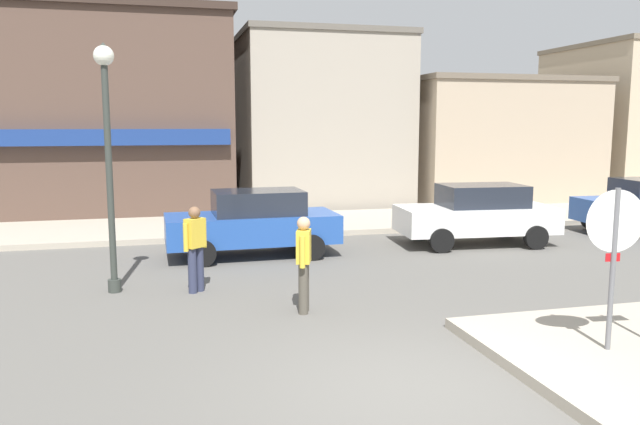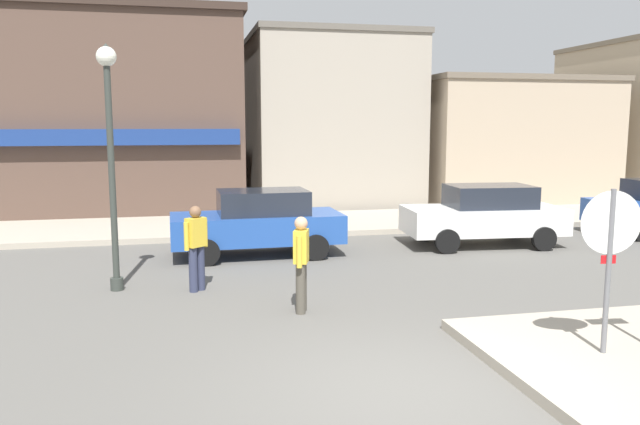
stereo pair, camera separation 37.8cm
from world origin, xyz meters
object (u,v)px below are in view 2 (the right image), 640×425
Objects in this scene: lamp_post at (110,132)px; stop_sign at (609,250)px; parked_car_second at (485,214)px; parked_car_nearest at (258,222)px; pedestrian_crossing_far at (301,261)px; pedestrian_crossing_near at (196,246)px.

stop_sign is at bearing -38.16° from lamp_post.
stop_sign reaches higher than parked_car_second.
parked_car_nearest is 2.50× the size of pedestrian_crossing_far.
parked_car_nearest is 5.82m from parked_car_second.
parked_car_nearest is (-3.58, 7.74, -0.71)m from stop_sign.
pedestrian_crossing_near is (-7.33, -2.90, 0.06)m from parked_car_second.
lamp_post is 9.41m from parked_car_second.
stop_sign is 0.51× the size of lamp_post.
parked_car_second is (8.81, 2.53, -2.15)m from lamp_post.
lamp_post is 4.49m from parked_car_nearest.
stop_sign is 8.49m from lamp_post.
pedestrian_crossing_near reaches higher than parked_car_nearest.
lamp_post is (-6.58, 5.17, 1.44)m from stop_sign.
stop_sign is 4.64m from pedestrian_crossing_far.
stop_sign reaches higher than parked_car_nearest.
pedestrian_crossing_far is at bearing -46.18° from pedestrian_crossing_near.
pedestrian_crossing_near is (1.48, -0.38, -2.09)m from lamp_post.
parked_car_nearest is at bearing 91.83° from pedestrian_crossing_far.
parked_car_second is at bearing 39.29° from pedestrian_crossing_far.
lamp_post is 4.32m from pedestrian_crossing_far.
pedestrian_crossing_far reaches higher than parked_car_nearest.
pedestrian_crossing_near is at bearing -14.25° from lamp_post.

